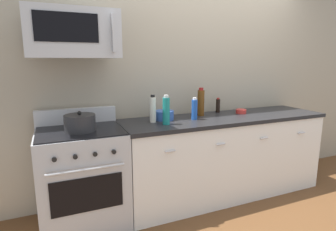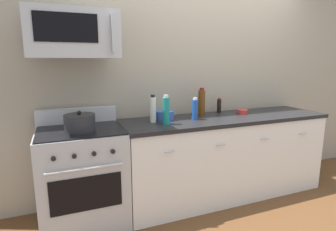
% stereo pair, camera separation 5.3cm
% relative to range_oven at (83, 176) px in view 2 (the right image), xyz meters
% --- Properties ---
extents(ground_plane, '(6.54, 6.54, 0.00)m').
position_rel_range_oven_xyz_m(ground_plane, '(1.55, -0.00, -0.47)').
color(ground_plane, brown).
extents(back_wall, '(5.45, 0.10, 2.70)m').
position_rel_range_oven_xyz_m(back_wall, '(1.55, 0.41, 0.88)').
color(back_wall, '#9E937F').
rests_on(back_wall, ground_plane).
extents(counter_unit, '(2.36, 0.66, 0.92)m').
position_rel_range_oven_xyz_m(counter_unit, '(1.55, -0.00, -0.01)').
color(counter_unit, white).
rests_on(counter_unit, ground_plane).
extents(range_oven, '(0.76, 0.69, 1.07)m').
position_rel_range_oven_xyz_m(range_oven, '(0.00, 0.00, 0.00)').
color(range_oven, '#B7BABF').
rests_on(range_oven, ground_plane).
extents(microwave, '(0.74, 0.44, 0.40)m').
position_rel_range_oven_xyz_m(microwave, '(0.00, 0.04, 1.28)').
color(microwave, '#B7BABF').
extents(bottle_sparkling_teal, '(0.07, 0.07, 0.29)m').
position_rel_range_oven_xyz_m(bottle_sparkling_teal, '(0.79, -0.10, 0.59)').
color(bottle_sparkling_teal, '#197F7A').
rests_on(bottle_sparkling_teal, countertop_slab).
extents(bottle_soda_blue, '(0.06, 0.06, 0.23)m').
position_rel_range_oven_xyz_m(bottle_soda_blue, '(1.16, -0.01, 0.56)').
color(bottle_soda_blue, '#1E4CA5').
rests_on(bottle_soda_blue, countertop_slab).
extents(bottle_wine_amber, '(0.08, 0.08, 0.31)m').
position_rel_range_oven_xyz_m(bottle_wine_amber, '(1.32, 0.15, 0.60)').
color(bottle_wine_amber, '#59330F').
rests_on(bottle_wine_amber, countertop_slab).
extents(bottle_soy_sauce_dark, '(0.05, 0.05, 0.18)m').
position_rel_range_oven_xyz_m(bottle_soy_sauce_dark, '(1.61, 0.24, 0.53)').
color(bottle_soy_sauce_dark, black).
rests_on(bottle_soy_sauce_dark, countertop_slab).
extents(bottle_vinegar_white, '(0.06, 0.06, 0.28)m').
position_rel_range_oven_xyz_m(bottle_vinegar_white, '(0.71, 0.04, 0.58)').
color(bottle_vinegar_white, silver).
rests_on(bottle_vinegar_white, countertop_slab).
extents(bowl_blue_mixing, '(0.20, 0.20, 0.10)m').
position_rel_range_oven_xyz_m(bowl_blue_mixing, '(0.86, 0.10, 0.50)').
color(bowl_blue_mixing, '#2D519E').
rests_on(bowl_blue_mixing, countertop_slab).
extents(bowl_red_small, '(0.12, 0.12, 0.05)m').
position_rel_range_oven_xyz_m(bowl_red_small, '(1.82, 0.07, 0.48)').
color(bowl_red_small, '#B72D28').
rests_on(bowl_red_small, countertop_slab).
extents(stockpot, '(0.27, 0.27, 0.18)m').
position_rel_range_oven_xyz_m(stockpot, '(0.00, -0.05, 0.53)').
color(stockpot, '#262628').
rests_on(stockpot, range_oven).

